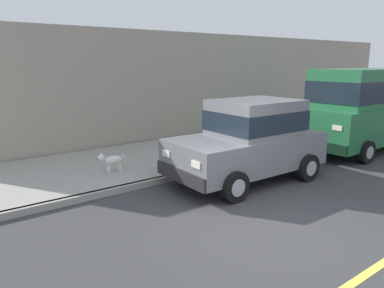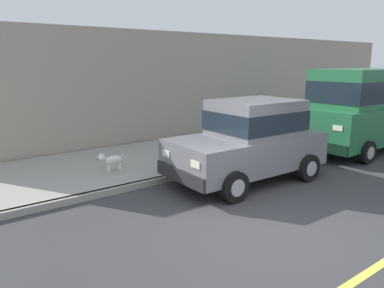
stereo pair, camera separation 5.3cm
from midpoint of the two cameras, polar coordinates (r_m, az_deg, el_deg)
ground_plane at (r=6.38m, az=12.08°, el=-13.02°), size 80.00×80.00×0.00m
curb at (r=8.61m, az=-4.27°, el=-5.41°), size 0.16×64.00×0.14m
sidewalk at (r=10.11m, az=-9.87°, el=-2.83°), size 3.60×64.00×0.14m
lane_centre_line at (r=5.61m, az=25.15°, el=-17.76°), size 0.12×57.60×0.01m
car_grey_hatchback at (r=8.62m, az=8.79°, el=0.73°), size 2.02×3.84×1.88m
car_green_van at (r=12.68m, az=25.07°, el=5.40°), size 2.16×4.91×2.52m
dog_white at (r=9.06m, az=-12.64°, el=-2.41°), size 0.24×0.76×0.49m
fire_hydrant at (r=9.69m, az=1.58°, el=-0.83°), size 0.34×0.24×0.72m
building_facade at (r=14.84m, az=6.04°, el=9.21°), size 0.50×20.00×3.72m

